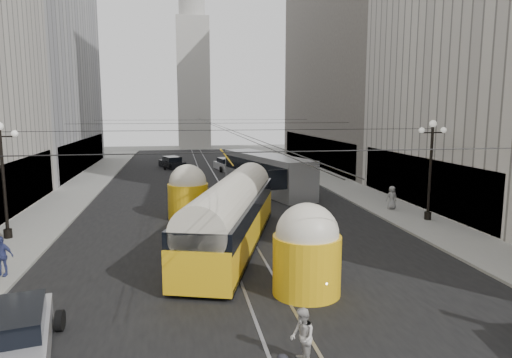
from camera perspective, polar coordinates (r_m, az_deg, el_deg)
name	(u,v)px	position (r m, az deg, el deg)	size (l,w,h in m)	color
road	(215,189)	(41.68, -5.20, -1.30)	(20.00, 85.00, 0.02)	black
sidewalk_left	(84,186)	(45.84, -20.70, -0.82)	(4.00, 72.00, 0.15)	gray
sidewalk_right	(328,179)	(47.50, 9.02, -0.06)	(4.00, 72.00, 0.15)	gray
rail_left	(206,190)	(41.63, -6.23, -1.33)	(0.12, 85.00, 0.04)	gray
rail_right	(223,189)	(41.74, -4.18, -1.27)	(0.12, 85.00, 0.04)	gray
building_left_far	(23,46)	(59.30, -27.08, 14.64)	(12.60, 28.60, 28.60)	#999999
building_right_far	(361,37)	(61.71, 13.01, 16.94)	(12.60, 32.60, 32.60)	#514C47
distant_tower	(193,68)	(88.83, -7.89, 13.59)	(6.00, 6.00, 31.36)	#B2AFA8
lamppost_left_mid	(3,174)	(28.25, -29.08, 0.59)	(1.86, 0.44, 6.37)	black
lamppost_right_mid	(431,164)	(31.00, 21.00, 1.73)	(1.86, 0.44, 6.37)	black
catenary	(216,125)	(40.08, -5.03, 6.77)	(25.00, 72.00, 0.23)	black
streetcar	(232,213)	(23.98, -3.02, -4.30)	(6.91, 16.13, 3.68)	yellow
city_bus	(266,171)	(40.17, 1.30, 0.96)	(6.03, 13.36, 3.28)	#AFB1B5
sedan_silver	(12,337)	(15.53, -28.22, -17.05)	(2.98, 5.17, 1.53)	#AAAAAF
sedan_white_far	(226,165)	(54.69, -3.71, 1.79)	(2.79, 4.95, 1.47)	silver
sedan_dark_far	(172,163)	(57.60, -10.45, 2.00)	(3.46, 4.95, 1.45)	black
pedestrian_crossing_b	(302,337)	(13.63, 5.79, -19.08)	(0.81, 0.63, 1.66)	beige
pedestrian_sidewalk_right	(392,198)	(33.89, 16.62, -2.24)	(0.82, 0.50, 1.67)	gray
pedestrian_sidewalk_left	(1,256)	(22.44, -29.26, -8.39)	(1.01, 0.58, 1.73)	navy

